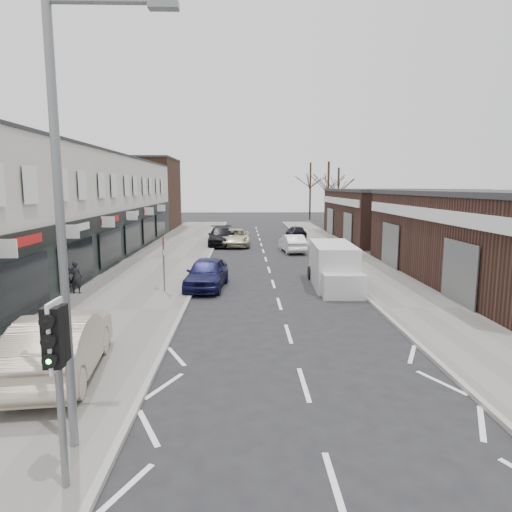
{
  "coord_description": "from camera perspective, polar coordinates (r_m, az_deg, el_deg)",
  "views": [
    {
      "loc": [
        -1.5,
        -8.83,
        4.93
      ],
      "look_at": [
        -1.09,
        6.47,
        2.6
      ],
      "focal_mm": 32.0,
      "sensor_mm": 36.0,
      "label": 1
    }
  ],
  "objects": [
    {
      "name": "pavement_left",
      "position": [
        31.65,
        -11.07,
        -0.35
      ],
      "size": [
        5.5,
        64.0,
        0.12
      ],
      "primitive_type": "cube",
      "color": "slate",
      "rests_on": "ground"
    },
    {
      "name": "brick_block_far",
      "position": [
        55.16,
        -14.23,
        7.44
      ],
      "size": [
        8.0,
        10.0,
        8.0
      ],
      "primitive_type": "cube",
      "color": "#442A1D",
      "rests_on": "ground"
    },
    {
      "name": "parked_car_right_a",
      "position": [
        34.74,
        4.58,
        1.59
      ],
      "size": [
        1.82,
        4.2,
        1.34
      ],
      "primitive_type": "imported",
      "rotation": [
        0.0,
        0.0,
        3.24
      ],
      "color": "white",
      "rests_on": "ground"
    },
    {
      "name": "tree_far_a",
      "position": [
        58.0,
        8.91,
        3.69
      ],
      "size": [
        3.6,
        3.6,
        8.0
      ],
      "primitive_type": null,
      "color": "#382D26",
      "rests_on": "ground"
    },
    {
      "name": "pavement_right",
      "position": [
        32.04,
        11.55,
        -0.26
      ],
      "size": [
        3.5,
        64.0,
        0.12
      ],
      "primitive_type": "cube",
      "color": "slate",
      "rests_on": "ground"
    },
    {
      "name": "traffic_light",
      "position": [
        7.82,
        -23.65,
        -10.87
      ],
      "size": [
        0.28,
        0.6,
        3.1
      ],
      "color": "slate",
      "rests_on": "pavement_left"
    },
    {
      "name": "parked_car_right_b",
      "position": [
        43.76,
        5.03,
        3.0
      ],
      "size": [
        1.85,
        3.87,
        1.28
      ],
      "primitive_type": "imported",
      "rotation": [
        0.0,
        0.0,
        3.23
      ],
      "color": "black",
      "rests_on": "ground"
    },
    {
      "name": "white_van",
      "position": [
        22.93,
        9.64,
        -1.31
      ],
      "size": [
        2.15,
        5.56,
        2.13
      ],
      "rotation": [
        0.0,
        0.0,
        -0.05
      ],
      "color": "silver",
      "rests_on": "ground"
    },
    {
      "name": "parked_car_left_a",
      "position": [
        22.41,
        -6.18,
        -2.15
      ],
      "size": [
        2.18,
        4.54,
        1.5
      ],
      "primitive_type": "imported",
      "rotation": [
        0.0,
        0.0,
        -0.1
      ],
      "color": "#151643",
      "rests_on": "ground"
    },
    {
      "name": "pedestrian",
      "position": [
        22.28,
        -21.59,
        -2.45
      ],
      "size": [
        0.56,
        0.38,
        1.5
      ],
      "primitive_type": "imported",
      "rotation": [
        0.0,
        0.0,
        3.1
      ],
      "color": "black",
      "rests_on": "pavement_left"
    },
    {
      "name": "street_lamp",
      "position": [
        8.59,
        -22.29,
        5.93
      ],
      "size": [
        2.23,
        0.22,
        8.0
      ],
      "color": "slate",
      "rests_on": "pavement_left"
    },
    {
      "name": "tree_far_c",
      "position": [
        69.73,
        6.72,
        4.55
      ],
      "size": [
        3.6,
        3.6,
        8.5
      ],
      "primitive_type": null,
      "color": "#382D26",
      "rests_on": "ground"
    },
    {
      "name": "shop_terrace_left",
      "position": [
        30.8,
        -24.59,
        5.31
      ],
      "size": [
        8.0,
        41.0,
        7.1
      ],
      "primitive_type": "cube",
      "color": "beige",
      "rests_on": "ground"
    },
    {
      "name": "parked_car_left_c",
      "position": [
        38.18,
        -2.59,
        2.31
      ],
      "size": [
        2.38,
        5.14,
        1.42
      ],
      "primitive_type": "imported",
      "rotation": [
        0.0,
        0.0,
        0.0
      ],
      "color": "beige",
      "rests_on": "ground"
    },
    {
      "name": "parked_car_left_b",
      "position": [
        38.53,
        -4.37,
        2.45
      ],
      "size": [
        2.4,
        5.43,
        1.55
      ],
      "primitive_type": "imported",
      "rotation": [
        0.0,
        0.0,
        0.04
      ],
      "color": "black",
      "rests_on": "ground"
    },
    {
      "name": "warning_sign",
      "position": [
        21.33,
        -11.41,
        1.13
      ],
      "size": [
        0.12,
        0.8,
        2.7
      ],
      "color": "slate",
      "rests_on": "pavement_left"
    },
    {
      "name": "ground",
      "position": [
        10.23,
        7.56,
        -20.26
      ],
      "size": [
        160.0,
        160.0,
        0.0
      ],
      "primitive_type": "plane",
      "color": "black",
      "rests_on": "ground"
    },
    {
      "name": "tree_far_b",
      "position": [
        64.35,
        10.14,
        4.14
      ],
      "size": [
        3.6,
        3.6,
        7.5
      ],
      "primitive_type": null,
      "color": "#382D26",
      "rests_on": "ground"
    },
    {
      "name": "sedan_on_pavement",
      "position": [
        12.88,
        -23.21,
        -10.12
      ],
      "size": [
        2.3,
        5.14,
        1.64
      ],
      "primitive_type": "imported",
      "rotation": [
        0.0,
        0.0,
        3.26
      ],
      "color": "#B3A28F",
      "rests_on": "pavement_left"
    },
    {
      "name": "right_unit_far",
      "position": [
        45.14,
        16.59,
        4.9
      ],
      "size": [
        10.0,
        16.0,
        4.5
      ],
      "primitive_type": "cube",
      "color": "#3A211A",
      "rests_on": "ground"
    }
  ]
}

